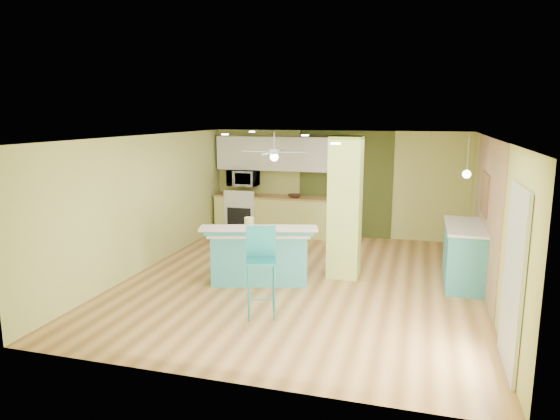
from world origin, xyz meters
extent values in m
cube|color=olive|center=(0.00, 0.00, -0.01)|extent=(6.00, 7.00, 0.01)
cube|color=white|center=(0.00, 0.00, 2.50)|extent=(6.00, 7.00, 0.01)
cube|color=#BFC167|center=(0.00, 3.50, 1.25)|extent=(6.00, 0.01, 2.50)
cube|color=#BFC167|center=(0.00, -3.50, 1.25)|extent=(6.00, 0.01, 2.50)
cube|color=#BFC167|center=(-3.00, 0.00, 1.25)|extent=(0.01, 7.00, 2.50)
cube|color=#BFC167|center=(3.00, 0.00, 1.25)|extent=(0.01, 7.00, 2.50)
cube|color=#927153|center=(2.99, 0.60, 1.25)|extent=(0.02, 3.40, 2.50)
cube|color=#454E1F|center=(0.20, 3.49, 1.25)|extent=(2.20, 0.02, 2.50)
cube|color=silver|center=(0.20, 3.46, 1.00)|extent=(0.82, 0.05, 2.00)
cube|color=silver|center=(2.97, -2.30, 1.05)|extent=(0.04, 1.08, 2.10)
cube|color=#B6CE5F|center=(0.65, 0.50, 1.25)|extent=(0.55, 0.55, 2.50)
cube|color=#CCCE6B|center=(-1.30, 3.20, 0.45)|extent=(3.20, 0.60, 0.90)
cube|color=#9F7037|center=(-1.30, 3.20, 0.92)|extent=(3.25, 0.63, 0.04)
cube|color=silver|center=(-2.25, 3.20, 0.45)|extent=(0.76, 0.64, 0.90)
cube|color=black|center=(-2.25, 2.87, 0.42)|extent=(0.59, 0.02, 0.50)
cube|color=silver|center=(-2.25, 2.90, 0.99)|extent=(0.76, 0.06, 0.18)
cube|color=white|center=(-1.30, 3.32, 1.95)|extent=(3.20, 0.34, 0.80)
imported|color=white|center=(-2.25, 3.20, 1.35)|extent=(0.70, 0.48, 0.39)
cylinder|color=white|center=(-1.10, 2.00, 2.30)|extent=(0.03, 0.03, 0.40)
cylinder|color=white|center=(-1.10, 2.00, 2.10)|extent=(0.24, 0.24, 0.10)
sphere|color=white|center=(-1.10, 2.00, 1.98)|extent=(0.18, 0.18, 0.18)
cylinder|color=silver|center=(2.65, 0.75, 2.19)|extent=(0.01, 0.01, 0.62)
sphere|color=white|center=(2.65, 0.75, 1.88)|extent=(0.14, 0.14, 0.14)
cube|color=brown|center=(2.96, 0.80, 1.55)|extent=(0.03, 0.90, 0.70)
cube|color=teal|center=(-0.72, -0.15, 0.43)|extent=(1.77, 1.21, 0.85)
cube|color=beige|center=(-0.72, -0.15, 0.88)|extent=(1.89, 1.33, 0.05)
cube|color=teal|center=(-0.62, -0.52, 0.96)|extent=(1.79, 0.62, 0.12)
cube|color=beige|center=(-0.62, -0.52, 1.02)|extent=(1.98, 0.91, 0.04)
cylinder|color=teal|center=(-0.32, -1.89, 0.40)|extent=(0.03, 0.03, 0.81)
cylinder|color=teal|center=(0.03, -1.77, 0.40)|extent=(0.03, 0.03, 0.81)
cylinder|color=teal|center=(-0.43, -1.55, 0.40)|extent=(0.03, 0.03, 0.81)
cylinder|color=teal|center=(-0.09, -1.43, 0.40)|extent=(0.03, 0.03, 0.81)
cube|color=teal|center=(-0.20, -1.66, 0.83)|extent=(0.54, 0.54, 0.03)
cube|color=teal|center=(-0.26, -1.48, 1.07)|extent=(0.42, 0.17, 0.45)
cube|color=teal|center=(2.70, 0.66, 0.49)|extent=(0.63, 1.53, 0.98)
cube|color=silver|center=(2.70, 0.66, 1.00)|extent=(0.68, 1.59, 0.04)
imported|color=#3C2618|center=(-0.93, 3.11, 0.98)|extent=(0.33, 0.33, 0.08)
cylinder|color=yellow|center=(-0.95, -0.05, 1.00)|extent=(0.17, 0.17, 0.19)
camera|label=1|loc=(1.93, -8.13, 2.87)|focal=32.00mm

